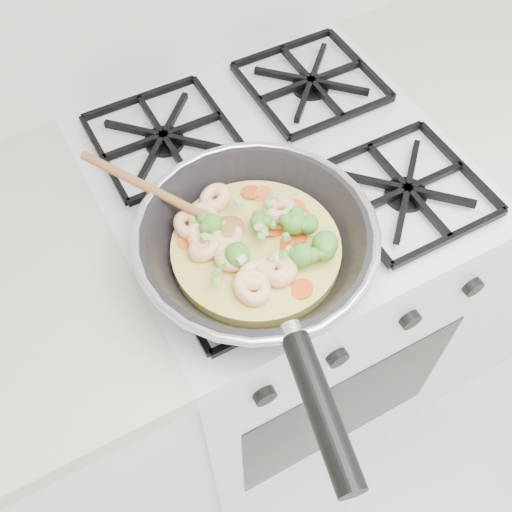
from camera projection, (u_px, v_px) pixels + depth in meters
name	position (u px, v px, depth m)	size (l,w,h in m)	color
stove	(275.00, 299.00, 1.40)	(0.60, 0.60, 0.92)	white
skillet	(257.00, 246.00, 0.86)	(0.35, 0.60, 0.09)	black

